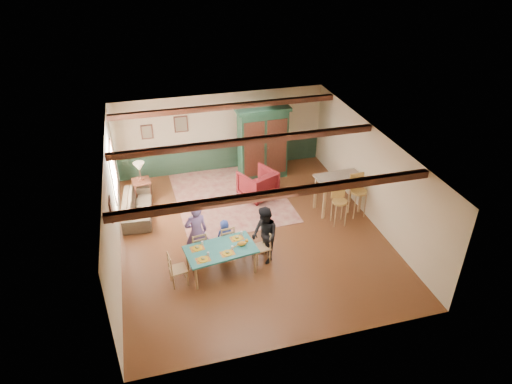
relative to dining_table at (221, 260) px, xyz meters
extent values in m
plane|color=#4F2816|center=(1.10, 1.36, -0.35)|extent=(8.00, 8.00, 0.00)
cube|color=beige|center=(1.10, 5.36, 1.00)|extent=(7.00, 0.02, 2.70)
cube|color=beige|center=(-2.40, 1.36, 1.00)|extent=(0.02, 8.00, 2.70)
cube|color=beige|center=(4.60, 1.36, 1.00)|extent=(0.02, 8.00, 2.70)
cube|color=white|center=(1.10, 1.36, 2.35)|extent=(7.00, 8.00, 0.02)
cube|color=#1B3224|center=(1.10, 5.34, 0.10)|extent=(6.95, 0.03, 0.90)
cube|color=black|center=(1.10, -0.94, 2.26)|extent=(6.95, 0.16, 0.16)
cube|color=black|center=(1.10, 1.76, 2.26)|extent=(6.95, 0.16, 0.16)
cube|color=black|center=(1.10, 4.36, 2.26)|extent=(6.95, 0.16, 0.16)
imported|color=#8260A5|center=(-0.47, 0.68, 0.45)|extent=(0.63, 0.46, 1.60)
imported|color=black|center=(1.15, 0.16, 0.42)|extent=(0.68, 0.82, 1.53)
imported|color=#253A94|center=(0.26, 0.79, 0.12)|extent=(0.49, 0.36, 0.93)
cube|color=#C6AB90|center=(0.96, 3.38, -0.34)|extent=(3.47, 4.07, 0.01)
cube|color=#133021|center=(2.30, 4.47, 0.87)|extent=(1.74, 0.75, 2.43)
imported|color=#480E15|center=(1.79, 3.20, 0.10)|extent=(1.30, 1.31, 0.90)
imported|color=#43382A|center=(-1.86, 3.13, -0.05)|extent=(0.96, 2.09, 0.59)
camera|label=1|loc=(-1.43, -8.60, 7.12)|focal=32.00mm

